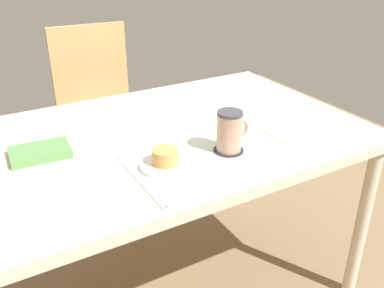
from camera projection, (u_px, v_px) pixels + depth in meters
dining_table at (163, 150)px, 1.51m from camera, size 1.39×0.89×0.72m
wooden_chair at (99, 112)px, 2.20m from camera, size 0.45×0.45×0.93m
placemat at (199, 163)px, 1.28m from camera, size 0.40×0.33×0.00m
pastry_plate at (165, 165)px, 1.26m from camera, size 0.15×0.15×0.01m
pastry at (165, 156)px, 1.24m from camera, size 0.08×0.08×0.05m
coffee_coaster at (228, 150)px, 1.35m from camera, size 0.10×0.10×0.00m
coffee_mug at (230, 131)px, 1.32m from camera, size 0.11×0.08×0.13m
teaspoon at (186, 197)px, 1.11m from camera, size 0.13×0.04×0.01m
paper_napkin at (288, 132)px, 1.48m from camera, size 0.15×0.15×0.00m
small_book at (40, 152)px, 1.32m from camera, size 0.19×0.13×0.02m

